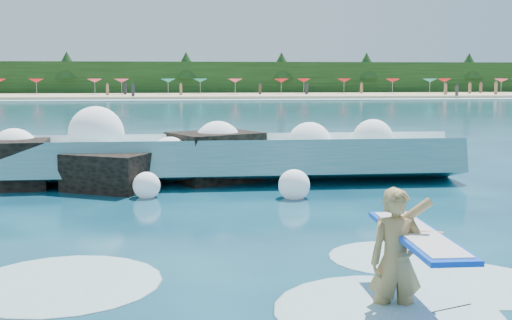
# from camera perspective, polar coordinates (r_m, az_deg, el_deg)

# --- Properties ---
(ground) EXTENTS (200.00, 200.00, 0.00)m
(ground) POSITION_cam_1_polar(r_m,az_deg,el_deg) (10.88, -6.74, -7.77)
(ground) COLOR #082841
(ground) RESTS_ON ground
(beach) EXTENTS (140.00, 20.00, 0.40)m
(beach) POSITION_cam_1_polar(r_m,az_deg,el_deg) (88.54, -6.55, 5.70)
(beach) COLOR tan
(beach) RESTS_ON ground
(wet_band) EXTENTS (140.00, 5.00, 0.08)m
(wet_band) POSITION_cam_1_polar(r_m,az_deg,el_deg) (77.55, -6.55, 5.34)
(wet_band) COLOR silver
(wet_band) RESTS_ON ground
(treeline) EXTENTS (140.00, 4.00, 5.00)m
(treeline) POSITION_cam_1_polar(r_m,az_deg,el_deg) (98.50, -6.56, 7.21)
(treeline) COLOR black
(treeline) RESTS_ON ground
(breaking_wave) EXTENTS (18.37, 2.85, 1.58)m
(breaking_wave) POSITION_cam_1_polar(r_m,az_deg,el_deg) (17.77, -11.98, -0.12)
(breaking_wave) COLOR teal
(breaking_wave) RESTS_ON ground
(rock_cluster) EXTENTS (8.52, 3.66, 1.56)m
(rock_cluster) POSITION_cam_1_polar(r_m,az_deg,el_deg) (17.35, -13.77, -0.55)
(rock_cluster) COLOR black
(rock_cluster) RESTS_ON ground
(surfer_with_board) EXTENTS (0.95, 2.96, 1.82)m
(surfer_with_board) POSITION_cam_1_polar(r_m,az_deg,el_deg) (8.10, 12.77, -8.30)
(surfer_with_board) COLOR #A4804C
(surfer_with_board) RESTS_ON ground
(wave_spray) EXTENTS (15.26, 4.15, 2.11)m
(wave_spray) POSITION_cam_1_polar(r_m,az_deg,el_deg) (17.55, -14.19, 1.20)
(wave_spray) COLOR white
(wave_spray) RESTS_ON ground
(surf_foam) EXTENTS (9.37, 5.36, 0.14)m
(surf_foam) POSITION_cam_1_polar(r_m,az_deg,el_deg) (8.61, 3.85, -11.86)
(surf_foam) COLOR silver
(surf_foam) RESTS_ON ground
(beach_umbrellas) EXTENTS (114.28, 6.33, 0.50)m
(beach_umbrellas) POSITION_cam_1_polar(r_m,az_deg,el_deg) (90.40, -6.49, 7.03)
(beach_umbrellas) COLOR teal
(beach_umbrellas) RESTS_ON ground
(beachgoers) EXTENTS (102.14, 11.41, 1.91)m
(beachgoers) POSITION_cam_1_polar(r_m,az_deg,el_deg) (84.95, -10.79, 6.15)
(beachgoers) COLOR #3F332D
(beachgoers) RESTS_ON ground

